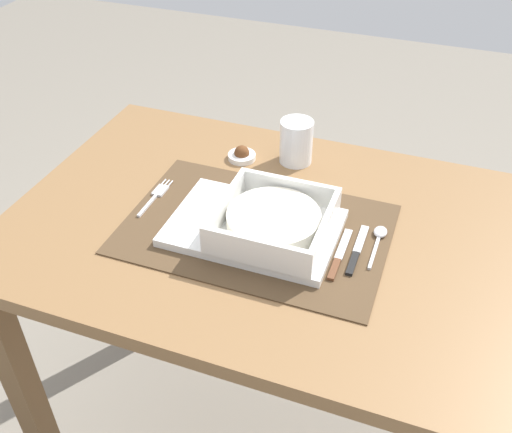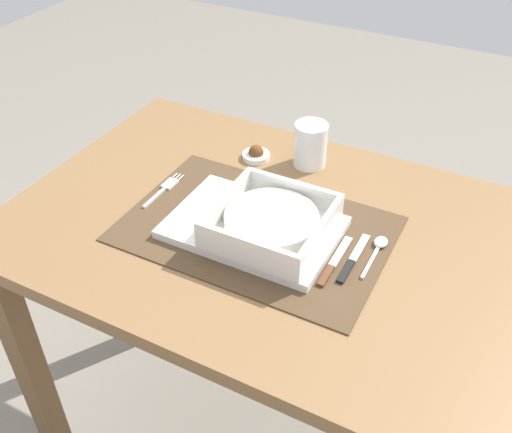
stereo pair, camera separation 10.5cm
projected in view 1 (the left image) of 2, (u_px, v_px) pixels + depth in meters
dining_table at (271, 270)px, 1.16m from camera, size 0.99×0.66×0.75m
placemat at (256, 229)px, 1.07m from camera, size 0.48×0.32×0.00m
serving_plate at (254, 228)px, 1.06m from camera, size 0.30×0.20×0.02m
porridge_bowl at (274, 222)px, 1.02m from camera, size 0.19×0.19×0.05m
fork at (157, 195)px, 1.15m from camera, size 0.02×0.13×0.00m
spoon at (379, 236)px, 1.04m from camera, size 0.02×0.12×0.01m
butter_knife at (356, 253)px, 1.01m from camera, size 0.01×0.14×0.01m
bread_knife at (339, 257)px, 1.00m from camera, size 0.01×0.14×0.01m
drinking_glass at (296, 143)px, 1.23m from camera, size 0.07×0.07×0.09m
condiment_saucer at (242, 155)px, 1.26m from camera, size 0.06×0.06×0.03m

